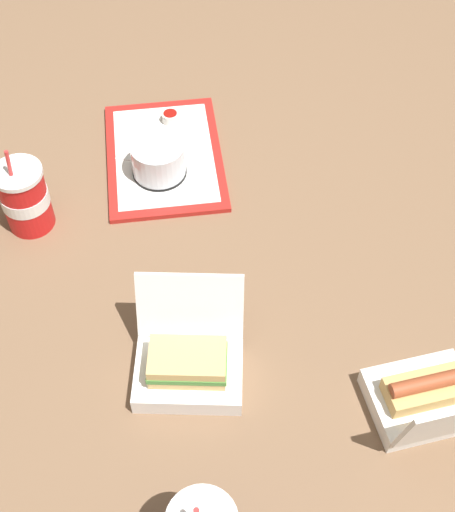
{
  "coord_description": "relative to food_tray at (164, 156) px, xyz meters",
  "views": [
    {
      "loc": [
        0.86,
        -0.12,
        1.15
      ],
      "look_at": [
        0.01,
        0.05,
        0.05
      ],
      "focal_mm": 50.0,
      "sensor_mm": 36.0,
      "label": 1
    }
  ],
  "objects": [
    {
      "name": "ground_plane",
      "position": [
        0.34,
        0.03,
        -0.01
      ],
      "size": [
        3.2,
        3.2,
        0.0
      ],
      "primitive_type": "plane",
      "color": "brown"
    },
    {
      "name": "food_tray",
      "position": [
        0.0,
        0.0,
        0.0
      ],
      "size": [
        0.39,
        0.28,
        0.01
      ],
      "color": "red",
      "rests_on": "ground_plane"
    },
    {
      "name": "cake_container",
      "position": [
        0.06,
        -0.02,
        0.04
      ],
      "size": [
        0.12,
        0.12,
        0.08
      ],
      "color": "black",
      "rests_on": "food_tray"
    },
    {
      "name": "ketchup_cup",
      "position": [
        -0.11,
        0.03,
        0.02
      ],
      "size": [
        0.04,
        0.04,
        0.02
      ],
      "color": "white",
      "rests_on": "food_tray"
    },
    {
      "name": "napkin_stack",
      "position": [
        -0.03,
        -0.05,
        0.01
      ],
      "size": [
        0.13,
        0.13,
        0.0
      ],
      "primitive_type": "cube",
      "rotation": [
        0.0,
        0.0,
        -0.35
      ],
      "color": "white",
      "rests_on": "food_tray"
    },
    {
      "name": "plastic_fork",
      "position": [
        -0.02,
        0.04,
        0.01
      ],
      "size": [
        0.11,
        0.03,
        0.0
      ],
      "primitive_type": "cube",
      "rotation": [
        0.0,
        0.0,
        -0.15
      ],
      "color": "white",
      "rests_on": "food_tray"
    },
    {
      "name": "clamshell_hotdog_front",
      "position": [
        0.71,
        0.35,
        0.03
      ],
      "size": [
        0.18,
        0.19,
        0.18
      ],
      "color": "white",
      "rests_on": "ground_plane"
    },
    {
      "name": "clamshell_sandwich_back",
      "position": [
        0.57,
        -0.03,
        0.04
      ],
      "size": [
        0.22,
        0.23,
        0.17
      ],
      "color": "white",
      "rests_on": "ground_plane"
    },
    {
      "name": "soda_cup_left",
      "position": [
        0.14,
        -0.3,
        0.07
      ],
      "size": [
        0.1,
        0.1,
        0.21
      ],
      "color": "red",
      "rests_on": "ground_plane"
    }
  ]
}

